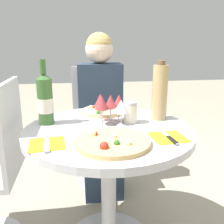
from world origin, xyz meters
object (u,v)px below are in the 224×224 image
object	(u,v)px
chair_behind_diner	(99,127)
tall_carafe	(160,92)
dining_table	(108,157)
pizza_large	(111,141)
seated_diner	(101,120)
wine_bottle	(45,100)

from	to	relation	value
chair_behind_diner	tall_carafe	size ratio (longest dim) A/B	2.88
dining_table	pizza_large	world-z (taller)	pizza_large
dining_table	chair_behind_diner	distance (m)	0.76
dining_table	seated_diner	distance (m)	0.61
dining_table	wine_bottle	xyz separation A→B (m)	(-0.32, 0.12, 0.29)
dining_table	pizza_large	bearing A→B (deg)	-93.98
dining_table	seated_diner	size ratio (longest dim) A/B	0.71
wine_bottle	tall_carafe	world-z (taller)	wine_bottle
dining_table	seated_diner	xyz separation A→B (m)	(0.02, 0.61, 0.02)
seated_diner	tall_carafe	world-z (taller)	seated_diner
seated_diner	tall_carafe	bearing A→B (deg)	119.09
seated_diner	pizza_large	xyz separation A→B (m)	(-0.04, -0.82, 0.16)
pizza_large	tall_carafe	distance (m)	0.47
dining_table	pizza_large	distance (m)	0.27
chair_behind_diner	seated_diner	world-z (taller)	seated_diner
pizza_large	seated_diner	bearing A→B (deg)	87.36
pizza_large	chair_behind_diner	bearing A→B (deg)	87.75
chair_behind_diner	seated_diner	size ratio (longest dim) A/B	0.78
chair_behind_diner	wine_bottle	world-z (taller)	wine_bottle
dining_table	chair_behind_diner	size ratio (longest dim) A/B	0.91
chair_behind_diner	seated_diner	xyz separation A→B (m)	(-0.00, -0.14, 0.11)
tall_carafe	chair_behind_diner	bearing A→B (deg)	113.46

